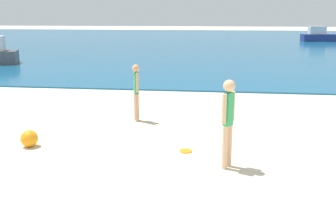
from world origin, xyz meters
TOP-DOWN VIEW (x-y plane):
  - water at (0.00, 45.41)m, footprint 160.00×60.00m
  - person_standing at (1.99, 8.00)m, footprint 0.25×0.36m
  - frisbee at (1.13, 8.78)m, footprint 0.28×0.28m
  - person_distant at (-0.45, 11.09)m, footprint 0.21×0.34m
  - boat_far at (13.46, 45.34)m, footprint 4.96×1.96m
  - beach_ball at (-2.42, 8.65)m, footprint 0.39×0.39m

SIDE VIEW (x-z plane):
  - frisbee at x=1.13m, z-range 0.00..0.03m
  - water at x=0.00m, z-range 0.00..0.06m
  - beach_ball at x=-2.42m, z-range 0.00..0.39m
  - boat_far at x=13.46m, z-range -0.19..1.45m
  - person_distant at x=-0.45m, z-range 0.11..1.71m
  - person_standing at x=1.99m, z-range 0.12..1.87m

